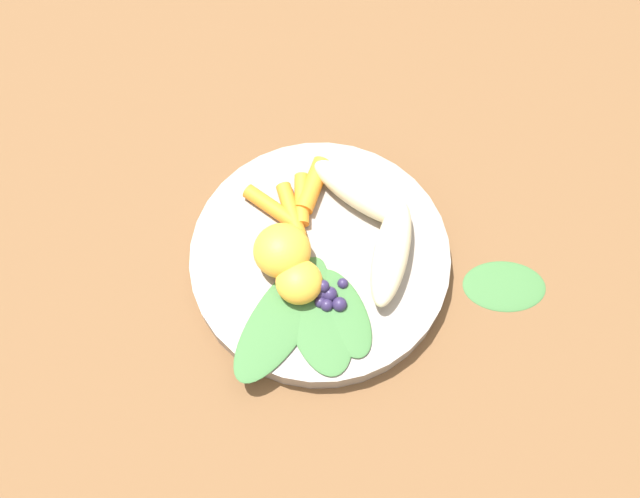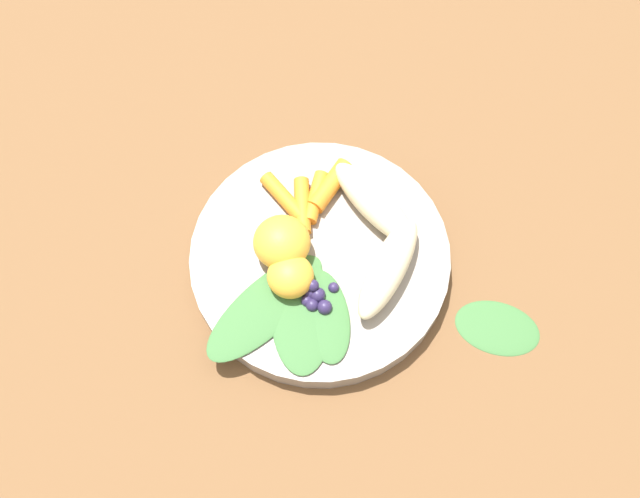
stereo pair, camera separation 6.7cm
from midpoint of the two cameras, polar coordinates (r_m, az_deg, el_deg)
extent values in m
plane|color=brown|center=(0.70, -2.72, -1.47)|extent=(2.40, 2.40, 0.00)
cylinder|color=gray|center=(0.69, -2.76, -1.07)|extent=(0.25, 0.25, 0.02)
ellipsoid|color=beige|center=(0.69, 0.56, 4.24)|extent=(0.11, 0.09, 0.03)
ellipsoid|color=beige|center=(0.66, 2.90, -0.60)|extent=(0.11, 0.09, 0.03)
ellipsoid|color=#F4A833|center=(0.65, -4.62, -2.98)|extent=(0.04, 0.04, 0.03)
ellipsoid|color=#F4A833|center=(0.66, -5.95, -0.45)|extent=(0.05, 0.05, 0.04)
cylinder|color=orange|center=(0.70, -3.29, 4.85)|extent=(0.06, 0.05, 0.02)
cylinder|color=orange|center=(0.70, -4.54, 3.58)|extent=(0.06, 0.03, 0.01)
cylinder|color=orange|center=(0.69, -5.09, 2.76)|extent=(0.06, 0.02, 0.02)
cylinder|color=orange|center=(0.70, -6.77, 3.14)|extent=(0.06, 0.05, 0.01)
sphere|color=#2D234C|center=(0.66, -2.73, -3.89)|extent=(0.01, 0.01, 0.01)
sphere|color=#2D234C|center=(0.65, -1.41, -4.82)|extent=(0.01, 0.01, 0.01)
sphere|color=#2D234C|center=(0.66, -2.14, -3.98)|extent=(0.01, 0.01, 0.01)
sphere|color=#2D234C|center=(0.66, -1.04, -3.12)|extent=(0.01, 0.01, 0.01)
sphere|color=#2D234C|center=(0.66, -2.88, -4.63)|extent=(0.01, 0.01, 0.01)
sphere|color=#2D234C|center=(0.65, -2.68, -3.32)|extent=(0.01, 0.01, 0.01)
sphere|color=#2D234C|center=(0.66, -3.44, -3.64)|extent=(0.01, 0.01, 0.01)
sphere|color=#2D234C|center=(0.65, -2.39, -4.87)|extent=(0.01, 0.01, 0.01)
ellipsoid|color=#3D7038|center=(0.66, -6.04, -5.86)|extent=(0.13, 0.14, 0.00)
ellipsoid|color=#3D7038|center=(0.66, -3.06, -5.65)|extent=(0.12, 0.06, 0.00)
ellipsoid|color=#3D7038|center=(0.66, -1.02, -5.43)|extent=(0.10, 0.05, 0.00)
ellipsoid|color=#3D7038|center=(0.71, 12.04, -3.19)|extent=(0.08, 0.09, 0.01)
camera|label=1|loc=(0.03, -92.88, -6.35)|focal=39.81mm
camera|label=2|loc=(0.03, 87.12, 6.35)|focal=39.81mm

